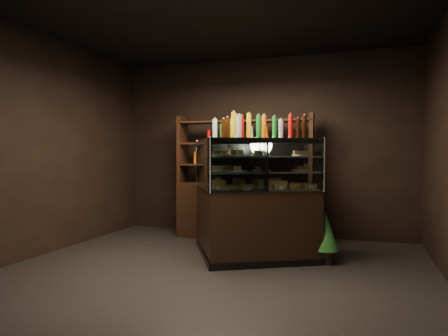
{
  "coord_description": "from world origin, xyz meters",
  "views": [
    {
      "loc": [
        1.58,
        -4.16,
        1.38
      ],
      "look_at": [
        -0.06,
        0.69,
        1.2
      ],
      "focal_mm": 32.0,
      "sensor_mm": 36.0,
      "label": 1
    }
  ],
  "objects": [
    {
      "name": "food_display",
      "position": [
        0.15,
        0.89,
        1.16
      ],
      "size": [
        1.52,
        1.24,
        0.48
      ],
      "color": "gold",
      "rests_on": "display_case"
    },
    {
      "name": "potted_conifer",
      "position": [
        1.19,
        0.97,
        0.41
      ],
      "size": [
        0.34,
        0.34,
        0.72
      ],
      "rotation": [
        0.0,
        0.0,
        0.02
      ],
      "color": "black",
      "rests_on": "ground"
    },
    {
      "name": "display_case",
      "position": [
        0.15,
        0.9,
        0.52
      ],
      "size": [
        1.97,
        1.62,
        1.58
      ],
      "rotation": [
        0.0,
        0.0,
        -0.28
      ],
      "color": "black",
      "rests_on": "ground"
    },
    {
      "name": "room_shell",
      "position": [
        0.0,
        0.0,
        1.94
      ],
      "size": [
        5.02,
        5.02,
        3.01
      ],
      "color": "black",
      "rests_on": "ground"
    },
    {
      "name": "bottles_top",
      "position": [
        0.15,
        0.9,
        1.71
      ],
      "size": [
        1.35,
        1.1,
        0.3
      ],
      "color": "#147223",
      "rests_on": "display_case"
    },
    {
      "name": "ground",
      "position": [
        0.0,
        0.0,
        0.0
      ],
      "size": [
        5.0,
        5.0,
        0.0
      ],
      "primitive_type": "plane",
      "color": "black",
      "rests_on": "ground"
    },
    {
      "name": "back_shelving",
      "position": [
        -0.18,
        2.05,
        0.61
      ],
      "size": [
        2.22,
        0.52,
        2.0
      ],
      "rotation": [
        0.0,
        0.0,
        0.04
      ],
      "color": "black",
      "rests_on": "ground"
    }
  ]
}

